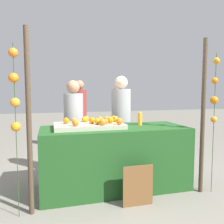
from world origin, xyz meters
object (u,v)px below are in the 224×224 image
juice_bottle (140,119)px  orange_1 (98,121)px  vendor_right (121,127)px  orange_0 (103,122)px  stall_counter (115,157)px  vendor_left (74,131)px  chalkboard_sign (138,186)px

juice_bottle → orange_1: bearing=-166.4°
vendor_right → orange_0: bearing=-121.3°
juice_bottle → vendor_right: bearing=99.8°
stall_counter → vendor_left: bearing=127.6°
stall_counter → chalkboard_sign: stall_counter is taller
chalkboard_sign → vendor_right: (0.19, 1.27, 0.52)m
juice_bottle → vendor_right: (-0.10, 0.60, -0.20)m
stall_counter → vendor_right: vendor_right is taller
orange_0 → juice_bottle: bearing=22.4°
vendor_left → vendor_right: (0.81, 0.03, 0.04)m
vendor_left → juice_bottle: bearing=-31.7°
chalkboard_sign → vendor_right: vendor_right is taller
stall_counter → orange_0: bearing=-141.8°
stall_counter → orange_1: (-0.26, -0.07, 0.54)m
stall_counter → juice_bottle: 0.67m
stall_counter → juice_bottle: bearing=12.3°
juice_bottle → vendor_left: 1.10m
stall_counter → chalkboard_sign: bearing=-78.4°
stall_counter → chalkboard_sign: size_ratio=4.00×
orange_0 → juice_bottle: size_ratio=0.44×
vendor_left → stall_counter: bearing=-52.4°
stall_counter → vendor_right: (0.31, 0.69, 0.32)m
vendor_right → vendor_left: bearing=-177.6°
stall_counter → orange_0: orange_0 is taller
stall_counter → orange_0: (-0.21, -0.17, 0.54)m
chalkboard_sign → stall_counter: bearing=101.6°
orange_1 → vendor_left: 0.81m
stall_counter → vendor_right: 0.82m
orange_1 → vendor_left: size_ratio=0.06×
orange_1 → chalkboard_sign: orange_1 is taller
stall_counter → vendor_left: 0.87m
stall_counter → vendor_left: vendor_left is taller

